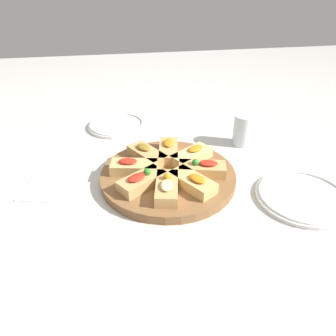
{
  "coord_description": "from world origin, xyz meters",
  "views": [
    {
      "loc": [
        0.75,
        -0.12,
        0.53
      ],
      "look_at": [
        0.0,
        0.0,
        0.04
      ],
      "focal_mm": 35.0,
      "sensor_mm": 36.0,
      "label": 1
    }
  ],
  "objects_px": {
    "serving_board": "(168,176)",
    "plate_left": "(117,125)",
    "water_glass": "(243,130)",
    "napkin_stack": "(45,186)",
    "plate_right": "(303,196)"
  },
  "relations": [
    {
      "from": "plate_left",
      "to": "water_glass",
      "type": "distance_m",
      "value": 0.46
    },
    {
      "from": "serving_board",
      "to": "plate_left",
      "type": "relative_size",
      "value": 1.8
    },
    {
      "from": "plate_right",
      "to": "napkin_stack",
      "type": "xyz_separation_m",
      "value": [
        -0.16,
        -0.67,
        -0.0
      ]
    },
    {
      "from": "serving_board",
      "to": "plate_right",
      "type": "xyz_separation_m",
      "value": [
        0.14,
        0.33,
        -0.0
      ]
    },
    {
      "from": "plate_left",
      "to": "plate_right",
      "type": "xyz_separation_m",
      "value": [
        0.52,
        0.47,
        -0.0
      ]
    },
    {
      "from": "serving_board",
      "to": "water_glass",
      "type": "distance_m",
      "value": 0.33
    },
    {
      "from": "napkin_stack",
      "to": "water_glass",
      "type": "bearing_deg",
      "value": 103.99
    },
    {
      "from": "serving_board",
      "to": "water_glass",
      "type": "bearing_deg",
      "value": 121.6
    },
    {
      "from": "water_glass",
      "to": "serving_board",
      "type": "bearing_deg",
      "value": -58.4
    },
    {
      "from": "serving_board",
      "to": "plate_left",
      "type": "distance_m",
      "value": 0.4
    },
    {
      "from": "plate_right",
      "to": "water_glass",
      "type": "relative_size",
      "value": 2.33
    },
    {
      "from": "plate_left",
      "to": "napkin_stack",
      "type": "distance_m",
      "value": 0.41
    },
    {
      "from": "serving_board",
      "to": "water_glass",
      "type": "relative_size",
      "value": 3.65
    },
    {
      "from": "water_glass",
      "to": "napkin_stack",
      "type": "relative_size",
      "value": 0.79
    },
    {
      "from": "plate_right",
      "to": "plate_left",
      "type": "bearing_deg",
      "value": -138.16
    }
  ]
}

